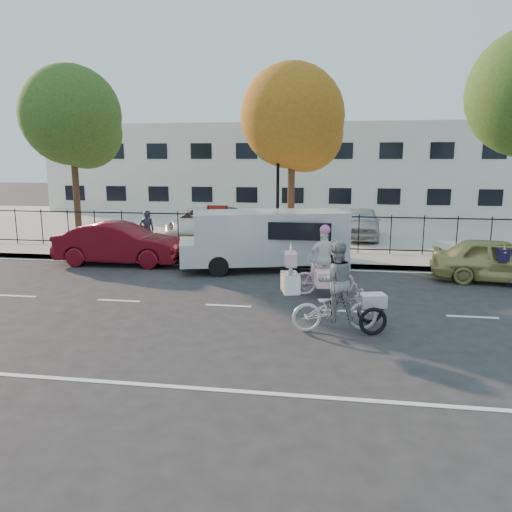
% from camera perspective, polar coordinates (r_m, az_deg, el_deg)
% --- Properties ---
extents(ground, '(120.00, 120.00, 0.00)m').
position_cam_1_polar(ground, '(12.98, -3.18, -5.72)').
color(ground, '#333334').
extents(road_markings, '(60.00, 9.52, 0.01)m').
position_cam_1_polar(road_markings, '(12.97, -3.18, -5.69)').
color(road_markings, silver).
rests_on(road_markings, ground).
extents(curb, '(60.00, 0.10, 0.15)m').
position_cam_1_polar(curb, '(17.77, 0.20, -0.82)').
color(curb, '#A8A399').
rests_on(curb, ground).
extents(sidewalk, '(60.00, 2.20, 0.15)m').
position_cam_1_polar(sidewalk, '(18.79, 0.68, -0.17)').
color(sidewalk, '#A8A399').
rests_on(sidewalk, ground).
extents(parking_lot, '(60.00, 15.60, 0.15)m').
position_cam_1_polar(parking_lot, '(27.51, 3.33, 3.42)').
color(parking_lot, '#A8A399').
rests_on(parking_lot, ground).
extents(iron_fence, '(58.00, 0.06, 1.50)m').
position_cam_1_polar(iron_fence, '(19.73, 1.14, 2.80)').
color(iron_fence, black).
rests_on(iron_fence, sidewalk).
extents(building, '(34.00, 10.00, 6.00)m').
position_cam_1_polar(building, '(37.24, 4.90, 9.93)').
color(building, silver).
rests_on(building, ground).
extents(lamppost, '(0.36, 0.36, 4.33)m').
position_cam_1_polar(lamppost, '(19.07, 2.51, 9.18)').
color(lamppost, black).
rests_on(lamppost, sidewalk).
extents(street_sign, '(0.85, 0.06, 1.80)m').
position_cam_1_polar(street_sign, '(19.60, -4.39, 4.24)').
color(street_sign, black).
rests_on(street_sign, sidewalk).
extents(zebra_trike, '(2.35, 1.32, 2.01)m').
position_cam_1_polar(zebra_trike, '(11.09, 9.09, -4.62)').
color(zebra_trike, silver).
rests_on(zebra_trike, ground).
extents(unicorn_bike, '(2.00, 1.42, 1.98)m').
position_cam_1_polar(unicorn_bike, '(13.90, 7.64, -1.54)').
color(unicorn_bike, beige).
rests_on(unicorn_bike, ground).
extents(white_van, '(6.00, 3.26, 1.99)m').
position_cam_1_polar(white_van, '(17.00, 1.20, 2.13)').
color(white_van, silver).
rests_on(white_van, ground).
extents(red_sedan, '(4.56, 1.66, 1.49)m').
position_cam_1_polar(red_sedan, '(18.51, -15.28, 1.38)').
color(red_sedan, '#590A14').
rests_on(red_sedan, ground).
extents(gold_sedan, '(4.13, 2.07, 1.35)m').
position_cam_1_polar(gold_sedan, '(17.01, 26.02, -0.45)').
color(gold_sedan, tan).
rests_on(gold_sedan, ground).
extents(pedestrian, '(0.69, 0.63, 1.59)m').
position_cam_1_polar(pedestrian, '(20.19, -12.35, 2.88)').
color(pedestrian, black).
rests_on(pedestrian, sidewalk).
extents(lot_car_b, '(2.48, 4.99, 1.36)m').
position_cam_1_polar(lot_car_b, '(23.16, -6.50, 3.80)').
color(lot_car_b, silver).
rests_on(lot_car_b, parking_lot).
extents(lot_car_c, '(2.63, 4.17, 1.30)m').
position_cam_1_polar(lot_car_c, '(24.04, -4.94, 4.02)').
color(lot_car_c, '#45484C').
rests_on(lot_car_c, parking_lot).
extents(lot_car_d, '(1.96, 4.21, 1.40)m').
position_cam_1_polar(lot_car_d, '(23.34, 11.93, 3.73)').
color(lot_car_d, '#A9ABB1').
rests_on(lot_car_d, parking_lot).
extents(tree_west, '(4.12, 4.12, 7.56)m').
position_cam_1_polar(tree_west, '(22.77, -19.96, 14.35)').
color(tree_west, '#442D1D').
rests_on(tree_west, ground).
extents(tree_mid, '(4.00, 4.00, 7.34)m').
position_cam_1_polar(tree_mid, '(19.86, 4.57, 15.08)').
color(tree_mid, '#442D1D').
rests_on(tree_mid, ground).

